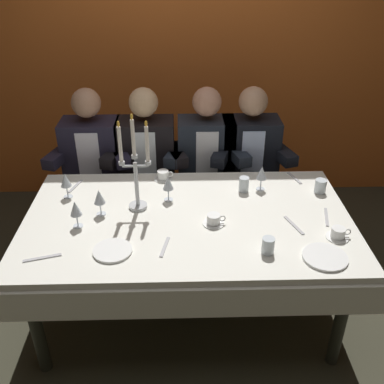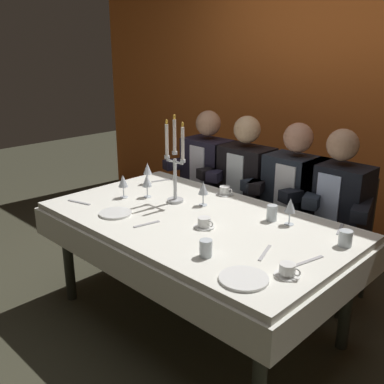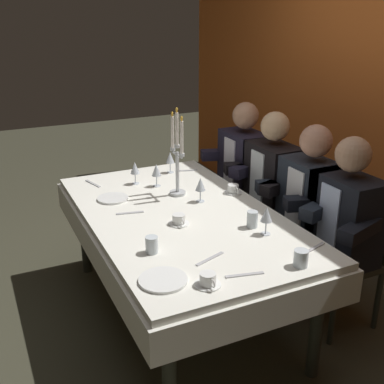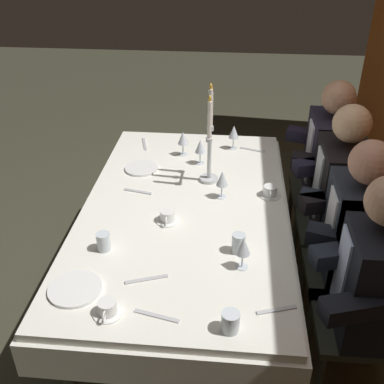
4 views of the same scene
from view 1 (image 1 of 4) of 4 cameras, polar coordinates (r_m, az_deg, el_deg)
ground_plane at (r=3.02m, az=-0.49°, el=-15.05°), size 12.00×12.00×0.00m
back_wall at (r=3.86m, az=-1.12°, el=18.42°), size 6.00×0.12×2.70m
dining_table at (r=2.61m, az=-0.55°, el=-5.46°), size 1.94×1.14×0.74m
candelabra at (r=2.53m, az=-7.37°, el=2.66°), size 0.19×0.11×0.59m
dinner_plate_0 at (r=2.34m, az=16.95°, el=-8.11°), size 0.23×0.23×0.01m
dinner_plate_1 at (r=2.32m, az=-10.32°, el=-7.52°), size 0.20×0.20×0.01m
wine_glass_0 at (r=2.49m, az=-14.96°, el=-2.14°), size 0.07×0.07×0.16m
wine_glass_1 at (r=2.65m, az=-3.14°, el=1.08°), size 0.07×0.07×0.16m
wine_glass_2 at (r=2.79m, az=-16.16°, el=1.40°), size 0.07×0.07×0.16m
wine_glass_3 at (r=2.80m, az=9.08°, el=2.43°), size 0.07×0.07×0.16m
wine_glass_4 at (r=2.57m, az=-12.01°, el=-0.71°), size 0.07×0.07×0.16m
water_tumbler_0 at (r=2.89m, az=16.41°, el=0.75°), size 0.07×0.07×0.09m
water_tumbler_1 at (r=2.29m, az=9.90°, el=-6.90°), size 0.07×0.07×0.09m
water_tumbler_2 at (r=2.80m, az=6.78°, el=1.00°), size 0.06×0.06×0.10m
coffee_cup_0 at (r=2.48m, az=2.86°, el=-3.66°), size 0.13×0.12×0.06m
coffee_cup_1 at (r=2.50m, az=18.53°, el=-5.16°), size 0.13×0.12×0.06m
coffee_cup_2 at (r=2.94m, az=-3.77°, el=2.16°), size 0.13×0.12×0.06m
knife_0 at (r=2.66m, az=17.12°, el=-3.13°), size 0.06×0.19×0.01m
knife_1 at (r=2.37m, az=-18.95°, el=-8.12°), size 0.19×0.07×0.01m
spoon_2 at (r=3.03m, az=13.21°, el=1.80°), size 0.07×0.17×0.01m
knife_3 at (r=2.54m, az=13.14°, el=-4.23°), size 0.08×0.18×0.01m
fork_4 at (r=2.32m, az=-3.57°, el=-7.15°), size 0.05×0.17×0.01m
spoon_5 at (r=2.95m, az=-14.97°, el=0.73°), size 0.07×0.17×0.01m
seated_diner_0 at (r=3.39m, az=-12.83°, el=4.89°), size 0.63×0.48×1.24m
seated_diner_1 at (r=3.33m, az=-5.97°, el=5.07°), size 0.63×0.48×1.24m
seated_diner_2 at (r=3.33m, az=1.83°, el=5.19°), size 0.63×0.48×1.24m
seated_diner_3 at (r=3.36m, az=7.50°, el=5.22°), size 0.63×0.48×1.24m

